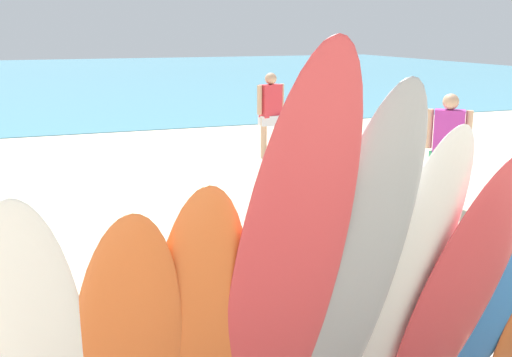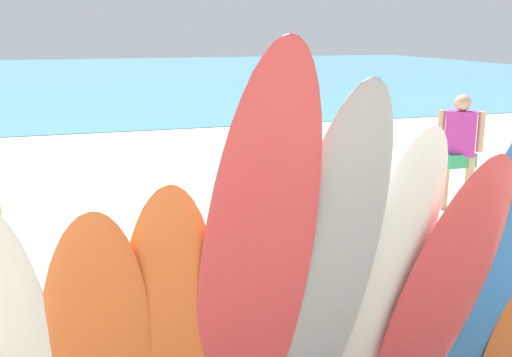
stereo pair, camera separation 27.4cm
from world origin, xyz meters
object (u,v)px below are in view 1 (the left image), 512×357
at_px(surfboard_grey_4, 344,301).
at_px(surfboard_blue_7, 505,270).
at_px(beachgoer_midbeach, 271,109).
at_px(surfboard_red_3, 281,302).
at_px(beachgoer_near_rack, 448,143).
at_px(surfboard_orange_2, 199,354).
at_px(surfboard_red_6, 453,306).
at_px(surfboard_rack, 367,329).
at_px(surfboard_white_5, 394,301).

distance_m(surfboard_grey_4, surfboard_blue_7, 1.12).
relative_size(surfboard_blue_7, beachgoer_midbeach, 1.49).
distance_m(surfboard_red_3, beachgoer_midbeach, 9.75).
distance_m(surfboard_blue_7, beachgoer_near_rack, 5.56).
bearing_deg(beachgoer_near_rack, surfboard_orange_2, -100.38).
height_order(surfboard_orange_2, beachgoer_midbeach, surfboard_orange_2).
distance_m(surfboard_red_6, beachgoer_midbeach, 9.22).
bearing_deg(surfboard_orange_2, surfboard_rack, 30.94).
xyz_separation_m(surfboard_white_5, surfboard_blue_7, (0.72, -0.05, 0.11)).
xyz_separation_m(surfboard_grey_4, beachgoer_near_rack, (4.20, 4.69, -0.24)).
bearing_deg(surfboard_grey_4, surfboard_red_6, 8.26).
bearing_deg(surfboard_red_3, surfboard_orange_2, 157.47).
relative_size(beachgoer_midbeach, beachgoer_near_rack, 1.02).
height_order(surfboard_white_5, beachgoer_midbeach, surfboard_white_5).
height_order(surfboard_grey_4, beachgoer_near_rack, surfboard_grey_4).
distance_m(surfboard_blue_7, beachgoer_midbeach, 9.17).
bearing_deg(surfboard_blue_7, surfboard_orange_2, -175.45).
xyz_separation_m(surfboard_rack, beachgoer_midbeach, (2.54, 8.28, 0.41)).
height_order(surfboard_red_3, surfboard_grey_4, surfboard_red_3).
bearing_deg(surfboard_red_3, beachgoer_near_rack, 49.13).
distance_m(surfboard_rack, surfboard_grey_4, 1.13).
bearing_deg(surfboard_orange_2, surfboard_white_5, 6.84).
xyz_separation_m(surfboard_red_6, surfboard_blue_7, (0.34, -0.03, 0.18)).
height_order(surfboard_red_6, surfboard_blue_7, surfboard_blue_7).
distance_m(surfboard_red_6, beachgoer_near_rack, 5.72).
bearing_deg(surfboard_white_5, surfboard_red_3, -168.50).
bearing_deg(surfboard_red_6, surfboard_rack, 103.87).
bearing_deg(surfboard_rack, surfboard_blue_7, -51.76).
relative_size(surfboard_red_3, beachgoer_midbeach, 1.63).
relative_size(surfboard_orange_2, beachgoer_midbeach, 1.23).
bearing_deg(surfboard_blue_7, surfboard_rack, 133.85).
bearing_deg(surfboard_grey_4, beachgoer_near_rack, 49.01).
xyz_separation_m(surfboard_white_5, beachgoer_midbeach, (2.74, 8.89, -0.09)).
xyz_separation_m(surfboard_rack, surfboard_grey_4, (-0.59, -0.74, 0.62)).
distance_m(surfboard_orange_2, surfboard_blue_7, 1.88).
bearing_deg(surfboard_orange_2, beachgoer_midbeach, 72.33).
height_order(surfboard_rack, surfboard_red_6, surfboard_red_6).
xyz_separation_m(surfboard_orange_2, surfboard_red_6, (1.53, -0.01, 0.02)).
bearing_deg(beachgoer_midbeach, surfboard_red_6, 59.67).
bearing_deg(surfboard_red_3, surfboard_rack, 42.54).
bearing_deg(beachgoer_midbeach, surfboard_rack, 57.41).
height_order(surfboard_blue_7, beachgoer_near_rack, surfboard_blue_7).
height_order(surfboard_blue_7, beachgoer_midbeach, surfboard_blue_7).
relative_size(surfboard_rack, surfboard_grey_4, 1.76).
relative_size(surfboard_red_3, surfboard_blue_7, 1.10).
height_order(surfboard_red_6, beachgoer_midbeach, surfboard_red_6).
xyz_separation_m(surfboard_grey_4, surfboard_red_6, (0.78, 0.10, -0.20)).
xyz_separation_m(surfboard_grey_4, surfboard_white_5, (0.39, 0.13, -0.12)).
xyz_separation_m(surfboard_blue_7, beachgoer_midbeach, (2.02, 8.94, -0.20)).
bearing_deg(surfboard_white_5, beachgoer_near_rack, 47.62).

